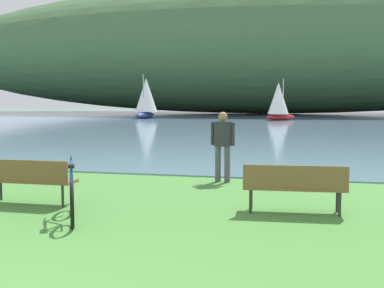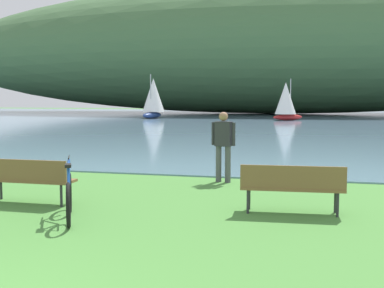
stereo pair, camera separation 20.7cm
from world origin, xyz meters
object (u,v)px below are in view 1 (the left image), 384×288
bicycle_leaning_near_bench (72,197)px  park_bench_further_along (295,184)px  park_bench_near_camera (28,178)px  person_at_shoreline (223,142)px  sailboat_toward_hillside (279,101)px  sailboat_nearest_to_shore (146,98)px

bicycle_leaning_near_bench → park_bench_further_along: bearing=20.4°
park_bench_near_camera → person_at_shoreline: 4.67m
park_bench_near_camera → park_bench_further_along: bearing=4.6°
person_at_shoreline → park_bench_near_camera: bearing=-133.4°
bicycle_leaning_near_bench → person_at_shoreline: bearing=67.4°
park_bench_further_along → bicycle_leaning_near_bench: 3.84m
park_bench_near_camera → sailboat_toward_hillside: (2.50, 38.46, 1.35)m
person_at_shoreline → sailboat_toward_hillside: size_ratio=0.44×
park_bench_further_along → sailboat_nearest_to_shore: (-16.10, 39.59, 1.65)m
bicycle_leaning_near_bench → sailboat_nearest_to_shore: (-12.50, 40.93, 1.77)m
park_bench_near_camera → person_at_shoreline: person_at_shoreline is taller
park_bench_further_along → person_at_shoreline: 3.51m
sailboat_nearest_to_shore → bicycle_leaning_near_bench: bearing=-73.0°
sailboat_nearest_to_shore → park_bench_further_along: bearing=-67.9°
person_at_shoreline → sailboat_nearest_to_shore: size_ratio=0.38×
person_at_shoreline → sailboat_nearest_to_shore: (-14.30, 36.60, 1.19)m
park_bench_further_along → park_bench_near_camera: bearing=-175.4°
sailboat_nearest_to_shore → sailboat_toward_hillside: size_ratio=1.16×
person_at_shoreline → sailboat_toward_hillside: sailboat_toward_hillside is taller
bicycle_leaning_near_bench → sailboat_toward_hillside: 39.44m
park_bench_near_camera → sailboat_nearest_to_shore: bearing=105.5°
person_at_shoreline → sailboat_toward_hillside: 35.09m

